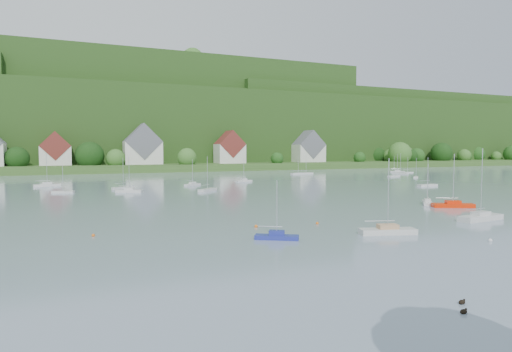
# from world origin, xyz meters

# --- Properties ---
(far_shore_strip) EXTENTS (600.00, 60.00, 3.00)m
(far_shore_strip) POSITION_xyz_m (0.00, 200.00, 1.50)
(far_shore_strip) COLOR #33541F
(far_shore_strip) RESTS_ON ground
(forested_ridge) EXTENTS (620.00, 181.22, 69.89)m
(forested_ridge) POSITION_xyz_m (0.39, 268.57, 22.89)
(forested_ridge) COLOR #1B3D13
(forested_ridge) RESTS_ON ground
(village_building_1) EXTENTS (12.00, 9.36, 14.00)m
(village_building_1) POSITION_xyz_m (-30.00, 189.00, 8.75)
(village_building_1) COLOR silver
(village_building_1) RESTS_ON far_shore_strip
(village_building_2) EXTENTS (16.00, 11.44, 18.00)m
(village_building_2) POSITION_xyz_m (5.00, 188.00, 10.27)
(village_building_2) COLOR silver
(village_building_2) RESTS_ON far_shore_strip
(village_building_3) EXTENTS (13.00, 10.40, 15.50)m
(village_building_3) POSITION_xyz_m (45.00, 186.00, 9.43)
(village_building_3) COLOR silver
(village_building_3) RESTS_ON far_shore_strip
(village_building_4) EXTENTS (15.00, 10.40, 16.50)m
(village_building_4) POSITION_xyz_m (90.00, 190.00, 9.59)
(village_building_4) COLOR silver
(village_building_4) RESTS_ON far_shore_strip
(near_sailboat_1) EXTENTS (4.69, 3.52, 6.32)m
(near_sailboat_1) POSITION_xyz_m (-3.32, 32.49, 0.39)
(near_sailboat_1) COLOR navy
(near_sailboat_1) RESTS_ON ground
(near_sailboat_2) EXTENTS (6.60, 3.48, 8.59)m
(near_sailboat_2) POSITION_xyz_m (9.50, 30.22, 0.45)
(near_sailboat_2) COLOR silver
(near_sailboat_2) RESTS_ON ground
(near_sailboat_3) EXTENTS (4.45, 4.89, 6.99)m
(near_sailboat_3) POSITION_xyz_m (33.61, 49.01, 0.41)
(near_sailboat_3) COLOR silver
(near_sailboat_3) RESTS_ON ground
(near_sailboat_4) EXTENTS (7.38, 2.79, 9.72)m
(near_sailboat_4) POSITION_xyz_m (27.43, 33.07, 0.49)
(near_sailboat_4) COLOR silver
(near_sailboat_4) RESTS_ON ground
(near_sailboat_5) EXTENTS (6.72, 4.54, 8.88)m
(near_sailboat_5) POSITION_xyz_m (34.61, 44.38, 0.46)
(near_sailboat_5) COLOR red
(near_sailboat_5) RESTS_ON ground
(mooring_buoy_0) EXTENTS (0.43, 0.43, 0.43)m
(mooring_buoy_0) POSITION_xyz_m (-2.59, 39.96, 0.00)
(mooring_buoy_0) COLOR orange
(mooring_buoy_0) RESTS_ON ground
(mooring_buoy_1) EXTENTS (0.39, 0.39, 0.39)m
(mooring_buoy_1) POSITION_xyz_m (16.77, 22.92, 0.00)
(mooring_buoy_1) COLOR white
(mooring_buoy_1) RESTS_ON ground
(mooring_buoy_2) EXTENTS (0.39, 0.39, 0.39)m
(mooring_buoy_2) POSITION_xyz_m (5.53, 39.00, 0.00)
(mooring_buoy_2) COLOR orange
(mooring_buoy_2) RESTS_ON ground
(mooring_buoy_3) EXTENTS (0.38, 0.38, 0.38)m
(mooring_buoy_3) POSITION_xyz_m (-21.31, 41.78, 0.00)
(mooring_buoy_3) COLOR orange
(mooring_buoy_3) RESTS_ON ground
(duck_pair) EXTENTS (1.70, 1.50, 0.35)m
(duck_pair) POSITION_xyz_m (-1.64, 9.91, 0.11)
(duck_pair) COLOR black
(duck_pair) RESTS_ON ground
(far_sailboat_cluster) EXTENTS (185.99, 76.75, 8.71)m
(far_sailboat_cluster) POSITION_xyz_m (12.94, 115.18, 0.37)
(far_sailboat_cluster) COLOR silver
(far_sailboat_cluster) RESTS_ON ground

